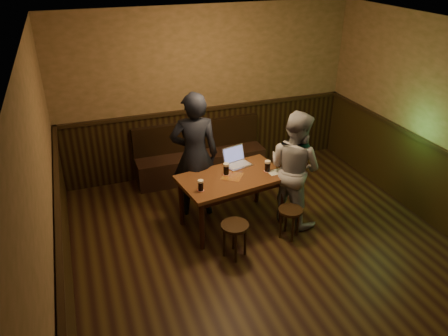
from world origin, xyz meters
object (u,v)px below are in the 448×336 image
stool_left (235,231)px  person_grey (294,168)px  pint_right (267,166)px  person_suit (195,156)px  stool_right (290,215)px  bench (200,160)px  pint_left (201,185)px  pub_table (232,183)px  pint_mid (226,169)px  laptop (236,160)px

stool_left → person_grey: bearing=25.6°
pint_right → person_suit: person_suit is taller
stool_right → person_suit: bearing=134.5°
stool_right → bench: bearing=106.5°
pint_left → person_grey: person_grey is taller
stool_right → stool_left: bearing=-171.2°
person_suit → person_grey: size_ratio=1.12×
bench → pub_table: 1.58m
stool_left → stool_right: bearing=8.8°
stool_right → person_suit: (-1.02, 1.04, 0.58)m
pub_table → pint_mid: size_ratio=9.23×
pub_table → laptop: 0.41m
bench → person_suit: person_suit is taller
pub_table → pint_right: size_ratio=9.52×
stool_right → laptop: size_ratio=1.07×
stool_right → pint_left: size_ratio=2.93×
pint_right → person_suit: (-0.91, 0.49, 0.09)m
laptop → person_suit: person_suit is taller
pint_mid → person_suit: 0.52m
stool_left → laptop: (0.41, 1.03, 0.45)m
stool_right → pint_left: (-1.14, 0.35, 0.49)m
pint_mid → pint_right: (0.57, -0.11, -0.00)m
laptop → person_suit: (-0.58, 0.14, 0.10)m
bench → pint_right: bench is taller
pint_left → person_suit: (0.12, 0.69, 0.09)m
stool_left → person_suit: size_ratio=0.26×
bench → pint_left: bench is taller
pint_left → bench: bearing=73.6°
pub_table → person_suit: person_suit is taller
laptop → stool_right: bearing=-77.6°
bench → stool_left: size_ratio=4.56×
pint_left → person_grey: size_ratio=0.09×
laptop → pint_mid: bearing=-148.9°
stool_left → pint_left: 0.73m
pint_mid → laptop: 0.34m
pint_right → laptop: size_ratio=0.39×
stool_left → person_suit: person_suit is taller
pint_left → pint_right: (1.04, 0.20, 0.01)m
pub_table → person_suit: bearing=121.3°
person_suit → pub_table: bearing=140.9°
stool_left → laptop: 1.19m
pint_left → person_grey: 1.37m
stool_left → stool_right: (0.85, 0.13, -0.03)m
bench → stool_left: bearing=-95.8°
person_suit → stool_right: bearing=145.2°
stool_right → pint_mid: 1.07m
laptop → person_suit: bearing=152.1°
pint_left → laptop: size_ratio=0.36×
pub_table → laptop: (0.18, 0.32, 0.17)m
bench → laptop: 1.33m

